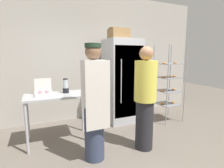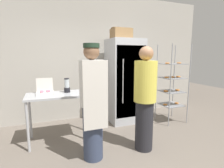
{
  "view_description": "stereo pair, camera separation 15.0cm",
  "coord_description": "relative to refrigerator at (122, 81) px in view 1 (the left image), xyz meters",
  "views": [
    {
      "loc": [
        -1.24,
        -2.08,
        1.58
      ],
      "look_at": [
        -0.04,
        0.66,
        1.1
      ],
      "focal_mm": 28.0,
      "sensor_mm": 36.0,
      "label": 1
    },
    {
      "loc": [
        -1.1,
        -2.13,
        1.58
      ],
      "look_at": [
        -0.04,
        0.66,
        1.1
      ],
      "focal_mm": 28.0,
      "sensor_mm": 36.0,
      "label": 2
    }
  ],
  "objects": [
    {
      "name": "cardboard_storage_box",
      "position": [
        -0.13,
        -0.09,
        1.09
      ],
      "size": [
        0.43,
        0.35,
        0.23
      ],
      "color": "#937047",
      "rests_on": "refrigerator"
    },
    {
      "name": "blender_pitcher",
      "position": [
        -1.4,
        -0.43,
        0.03
      ],
      "size": [
        0.11,
        0.11,
        0.27
      ],
      "color": "black",
      "rests_on": "prep_counter"
    },
    {
      "name": "baking_rack",
      "position": [
        1.04,
        -0.46,
        -0.07
      ],
      "size": [
        0.55,
        0.54,
        1.84
      ],
      "color": "#93969B",
      "rests_on": "ground_plane"
    },
    {
      "name": "prep_counter",
      "position": [
        -1.57,
        -0.52,
        -0.2
      ],
      "size": [
        1.12,
        0.61,
        0.89
      ],
      "color": "#ADAFB5",
      "rests_on": "ground_plane"
    },
    {
      "name": "person_customer",
      "position": [
        -0.26,
        -1.37,
        -0.1
      ],
      "size": [
        0.37,
        0.37,
        1.73
      ],
      "color": "#232328",
      "rests_on": "ground_plane"
    },
    {
      "name": "ground_plane",
      "position": [
        -0.66,
        -1.66,
        -0.98
      ],
      "size": [
        14.0,
        14.0,
        0.0
      ],
      "primitive_type": "plane",
      "color": "#6B6056"
    },
    {
      "name": "back_wall",
      "position": [
        -0.66,
        0.61,
        0.57
      ],
      "size": [
        6.4,
        0.12,
        3.1
      ],
      "primitive_type": "cube",
      "color": "#ADA89E",
      "rests_on": "ground_plane"
    },
    {
      "name": "donut_box",
      "position": [
        -1.79,
        -0.48,
        -0.04
      ],
      "size": [
        0.29,
        0.24,
        0.29
      ],
      "color": "silver",
      "rests_on": "prep_counter"
    },
    {
      "name": "refrigerator",
      "position": [
        0.0,
        0.0,
        0.0
      ],
      "size": [
        0.77,
        0.78,
        1.96
      ],
      "color": "#ADAFB5",
      "rests_on": "ground_plane"
    },
    {
      "name": "person_baker",
      "position": [
        -1.14,
        -1.33,
        -0.07
      ],
      "size": [
        0.37,
        0.39,
        1.75
      ],
      "color": "#333D56",
      "rests_on": "ground_plane"
    }
  ]
}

